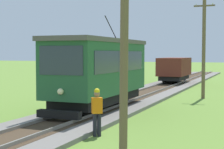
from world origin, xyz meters
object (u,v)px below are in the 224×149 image
at_px(track_worker, 97,110).
at_px(red_tram, 99,70).
at_px(freight_car, 174,69).
at_px(utility_pole_mid, 204,45).
at_px(utility_pole_near_tram, 124,35).

bearing_deg(track_worker, red_tram, 168.57).
distance_m(freight_car, track_worker, 23.67).
xyz_separation_m(red_tram, utility_pole_mid, (4.24, 7.91, 1.46)).
xyz_separation_m(freight_car, utility_pole_mid, (4.24, -10.28, 2.10)).
bearing_deg(red_tram, utility_pole_near_tram, -61.47).
bearing_deg(freight_car, track_worker, -84.45).
height_order(utility_pole_near_tram, utility_pole_mid, utility_pole_mid).
distance_m(utility_pole_mid, track_worker, 13.67).
bearing_deg(utility_pole_mid, utility_pole_near_tram, -90.00).
relative_size(utility_pole_near_tram, utility_pole_mid, 0.98).
relative_size(red_tram, utility_pole_mid, 1.20).
height_order(utility_pole_mid, track_worker, utility_pole_mid).
bearing_deg(utility_pole_near_tram, utility_pole_mid, 90.00).
relative_size(utility_pole_near_tram, track_worker, 3.91).
xyz_separation_m(utility_pole_near_tram, utility_pole_mid, (0.00, 15.70, 0.07)).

